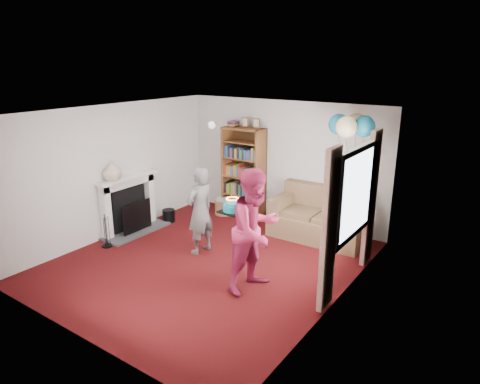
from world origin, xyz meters
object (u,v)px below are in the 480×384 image
Objects in this scene: birthday_cake at (232,208)px; person_striped at (200,211)px; bookcase at (244,173)px; person_magenta at (255,230)px; sofa at (320,219)px.

person_striped is at bearing 159.33° from birthday_cake.
person_striped is at bearing -77.11° from bookcase.
person_magenta is 0.57m from birthday_cake.
birthday_cake is (-0.51, 0.15, 0.20)m from person_magenta.
person_striped is 0.84× the size of person_magenta.
bookcase is 1.16× the size of person_magenta.
birthday_cake is at bearing 84.96° from person_magenta.
sofa is 2.37m from person_striped.
person_magenta reaches higher than person_striped.
person_magenta is (1.93, -2.57, -0.02)m from bookcase.
person_striped is (-1.44, -1.83, 0.42)m from sofa.
bookcase is 2.81m from birthday_cake.
bookcase is 3.21m from person_magenta.
person_magenta is at bearing 78.04° from person_striped.
person_magenta is 5.27× the size of birthday_cake.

